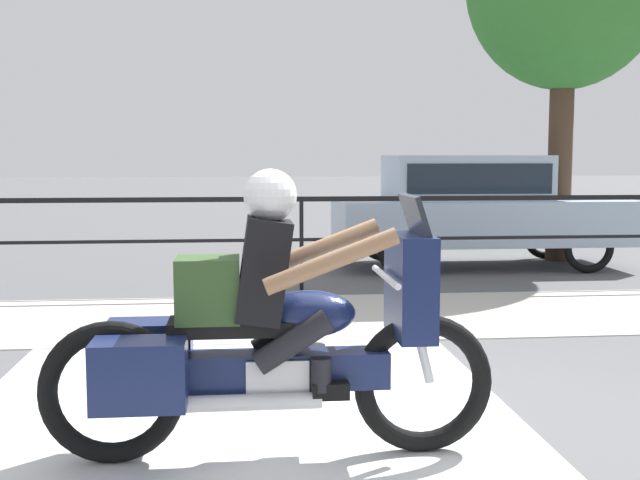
% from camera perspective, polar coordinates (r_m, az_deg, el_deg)
% --- Properties ---
extents(ground_plane, '(120.00, 120.00, 0.00)m').
position_cam_1_polar(ground_plane, '(5.13, 3.09, -12.98)').
color(ground_plane, '#565659').
extents(sidewalk_band, '(44.00, 2.40, 0.01)m').
position_cam_1_polar(sidewalk_band, '(8.39, -0.50, -5.42)').
color(sidewalk_band, '#B7B2A8').
rests_on(sidewalk_band, ground).
extents(crosswalk_band, '(3.56, 6.00, 0.01)m').
position_cam_1_polar(crosswalk_band, '(4.88, -5.70, -13.95)').
color(crosswalk_band, silver).
rests_on(crosswalk_band, ground).
extents(fence_railing, '(36.00, 0.05, 1.17)m').
position_cam_1_polar(fence_railing, '(9.77, -1.33, 1.65)').
color(fence_railing, black).
rests_on(fence_railing, ground).
extents(motorcycle, '(2.51, 0.76, 1.60)m').
position_cam_1_polar(motorcycle, '(4.42, -3.87, -6.58)').
color(motorcycle, black).
rests_on(motorcycle, ground).
extents(parked_car, '(4.33, 1.78, 1.67)m').
position_cam_1_polar(parked_car, '(12.22, 10.90, 2.57)').
color(parked_car, '#9EB2C6').
rests_on(parked_car, ground).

